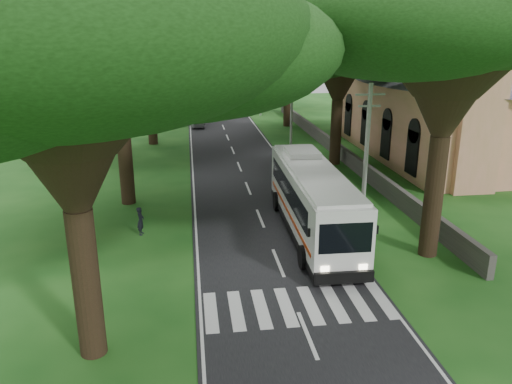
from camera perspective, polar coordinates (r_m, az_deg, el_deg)
ground at (r=22.28m, az=3.47°, el=-10.33°), size 140.00×140.00×0.00m
road at (r=45.65m, az=-2.56°, el=4.49°), size 8.00×120.00×0.04m
crosswalk at (r=20.57m, az=4.57°, el=-12.92°), size 8.00×3.00×0.01m
property_wall at (r=46.22m, az=8.77°, el=5.21°), size 0.35×50.00×1.20m
church at (r=46.60m, az=20.57°, el=9.79°), size 14.00×24.00×11.60m
pole_near at (r=27.70m, az=12.48°, el=4.19°), size 1.60×0.24×8.00m
pole_mid at (r=46.66m, az=4.10°, el=9.96°), size 1.60×0.24×8.00m
pole_far at (r=66.24m, az=0.53°, el=12.31°), size 1.60×0.24×8.00m
tree_l_near at (r=15.67m, az=-21.75°, el=16.44°), size 14.25×14.25×13.57m
tree_l_mida at (r=31.52m, az=-15.87°, el=17.70°), size 14.21×14.21×13.92m
tree_l_midb at (r=49.43m, az=-12.59°, el=19.77°), size 15.20×15.20×15.89m
tree_l_far at (r=67.45m, az=-12.28°, el=19.18°), size 13.33×13.33×15.62m
tree_r_mida at (r=41.04m, az=9.67°, el=17.69°), size 16.06×16.06×14.06m
tree_r_midb at (r=58.39m, az=3.77°, el=17.84°), size 14.09×14.09×13.69m
tree_r_far at (r=76.32m, az=1.77°, el=19.68°), size 12.65×12.65×15.98m
coach_bus at (r=26.91m, az=6.44°, el=-0.76°), size 3.15×12.54×3.68m
distant_car_a at (r=58.66m, az=-6.75°, el=8.01°), size 1.82×3.83×1.26m
distant_car_b at (r=77.35m, az=-6.68°, el=10.45°), size 3.03×4.86×1.51m
distant_car_c at (r=84.24m, az=-4.25°, el=11.00°), size 1.89×4.17×1.18m
pedestrian at (r=27.67m, az=-13.05°, el=-3.23°), size 0.45×0.61×1.56m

